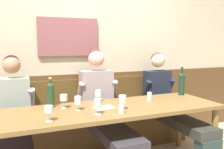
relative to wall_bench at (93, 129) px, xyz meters
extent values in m
cube|color=beige|center=(0.00, 0.26, 1.12)|extent=(6.80, 0.08, 2.80)
cube|color=#894E54|center=(-0.27, 0.20, 1.22)|extent=(0.79, 0.04, 0.49)
cube|color=brown|center=(0.00, 0.21, 0.22)|extent=(6.80, 0.03, 1.01)
cube|color=brown|center=(0.00, -0.02, -0.06)|extent=(2.69, 0.42, 0.44)
cube|color=brown|center=(0.00, -0.02, 0.18)|extent=(2.64, 0.39, 0.05)
cube|color=#533C1A|center=(0.00, 0.17, 0.43)|extent=(2.69, 0.04, 0.45)
cube|color=brown|center=(0.00, -0.66, 0.44)|extent=(2.39, 0.78, 0.04)
cylinder|color=olive|center=(1.13, -0.98, 0.07)|extent=(0.07, 0.07, 0.70)
cylinder|color=brown|center=(1.13, -0.35, 0.07)|extent=(0.07, 0.07, 0.70)
cube|color=#2E283B|center=(-0.97, -0.58, 0.15)|extent=(0.31, 1.04, 0.11)
cube|color=#919C96|center=(-0.97, -0.02, 0.48)|extent=(0.37, 0.21, 0.53)
sphere|color=#AA7858|center=(-0.97, -0.03, 0.89)|extent=(0.20, 0.20, 0.20)
sphere|color=black|center=(-0.97, 0.00, 0.92)|extent=(0.18, 0.18, 0.18)
cylinder|color=#919C96|center=(-0.78, -0.06, 0.50)|extent=(0.08, 0.20, 0.27)
cube|color=#35323A|center=(0.04, -0.58, 0.15)|extent=(0.35, 1.05, 0.11)
cube|color=gray|center=(0.04, -0.02, 0.50)|extent=(0.42, 0.20, 0.58)
sphere|color=beige|center=(0.04, -0.03, 0.94)|extent=(0.21, 0.21, 0.21)
sphere|color=#513129|center=(0.04, 0.00, 0.97)|extent=(0.19, 0.19, 0.19)
cylinder|color=gray|center=(-0.18, -0.05, 0.53)|extent=(0.08, 0.20, 0.27)
cylinder|color=gray|center=(0.26, -0.05, 0.53)|extent=(0.08, 0.20, 0.27)
cube|color=#31322E|center=(0.97, -0.58, 0.15)|extent=(0.31, 1.05, 0.11)
cube|color=#1B2231|center=(0.97, -0.02, 0.48)|extent=(0.37, 0.19, 0.54)
sphere|color=beige|center=(0.97, -0.03, 0.90)|extent=(0.20, 0.20, 0.20)
sphere|color=brown|center=(0.97, 0.00, 0.92)|extent=(0.18, 0.18, 0.18)
cylinder|color=#1B2231|center=(0.78, -0.05, 0.51)|extent=(0.08, 0.20, 0.27)
cylinder|color=#1B2231|center=(1.17, -0.05, 0.51)|extent=(0.08, 0.20, 0.27)
cylinder|color=#204024|center=(-0.60, -0.40, 0.57)|extent=(0.07, 0.07, 0.21)
sphere|color=#204024|center=(-0.60, -0.40, 0.68)|extent=(0.07, 0.07, 0.07)
cylinder|color=#204024|center=(-0.60, -0.40, 0.73)|extent=(0.03, 0.03, 0.07)
cylinder|color=gold|center=(-0.60, -0.40, 0.77)|extent=(0.03, 0.03, 0.02)
cylinder|color=#1A3625|center=(1.09, -0.42, 0.58)|extent=(0.08, 0.08, 0.23)
sphere|color=#1A3625|center=(1.09, -0.42, 0.71)|extent=(0.08, 0.08, 0.08)
cylinder|color=#1A3625|center=(1.09, -0.42, 0.76)|extent=(0.03, 0.03, 0.09)
cylinder|color=black|center=(1.09, -0.42, 0.82)|extent=(0.03, 0.03, 0.02)
cylinder|color=silver|center=(-0.23, -0.85, 0.46)|extent=(0.07, 0.07, 0.00)
cylinder|color=silver|center=(-0.23, -0.85, 0.50)|extent=(0.01, 0.01, 0.07)
cylinder|color=silver|center=(-0.23, -0.85, 0.57)|extent=(0.07, 0.07, 0.08)
cylinder|color=#E1E57A|center=(-0.23, -0.85, 0.55)|extent=(0.06, 0.06, 0.03)
cylinder|color=silver|center=(-0.06, -0.39, 0.46)|extent=(0.06, 0.06, 0.00)
cylinder|color=silver|center=(-0.06, -0.39, 0.50)|extent=(0.01, 0.01, 0.06)
cylinder|color=silver|center=(-0.06, -0.39, 0.57)|extent=(0.07, 0.07, 0.07)
cylinder|color=silver|center=(0.06, -0.80, 0.46)|extent=(0.06, 0.06, 0.00)
cylinder|color=silver|center=(0.06, -0.80, 0.50)|extent=(0.01, 0.01, 0.07)
cylinder|color=silver|center=(0.06, -0.80, 0.57)|extent=(0.08, 0.08, 0.08)
cylinder|color=#E1E48D|center=(0.06, -0.80, 0.55)|extent=(0.07, 0.07, 0.03)
cylinder|color=silver|center=(-0.48, -0.51, 0.46)|extent=(0.06, 0.06, 0.00)
cylinder|color=silver|center=(-0.48, -0.51, 0.50)|extent=(0.01, 0.01, 0.08)
cylinder|color=silver|center=(-0.48, -0.51, 0.58)|extent=(0.08, 0.08, 0.06)
cylinder|color=#E8DE8D|center=(-0.48, -0.51, 0.55)|extent=(0.07, 0.07, 0.01)
cylinder|color=silver|center=(-0.37, -0.65, 0.46)|extent=(0.06, 0.06, 0.00)
cylinder|color=silver|center=(-0.37, -0.65, 0.49)|extent=(0.01, 0.01, 0.06)
cylinder|color=silver|center=(-0.37, -0.65, 0.57)|extent=(0.07, 0.07, 0.08)
cylinder|color=#F3E185|center=(-0.37, -0.65, 0.54)|extent=(0.06, 0.06, 0.03)
cylinder|color=silver|center=(-0.69, -0.89, 0.46)|extent=(0.06, 0.06, 0.00)
cylinder|color=silver|center=(-0.69, -0.89, 0.50)|extent=(0.01, 0.01, 0.07)
cylinder|color=silver|center=(-0.69, -0.89, 0.57)|extent=(0.08, 0.08, 0.06)
cylinder|color=silver|center=(0.53, -0.53, 0.51)|extent=(0.06, 0.06, 0.10)
cylinder|color=silver|center=(0.00, -0.90, 0.50)|extent=(0.06, 0.06, 0.08)
cube|color=white|center=(-0.09, -0.65, 0.46)|extent=(0.23, 0.18, 0.00)
camera|label=1|loc=(-0.96, -2.99, 1.13)|focal=38.96mm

